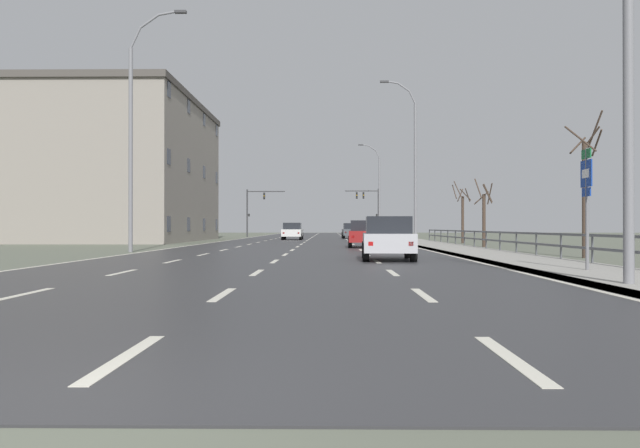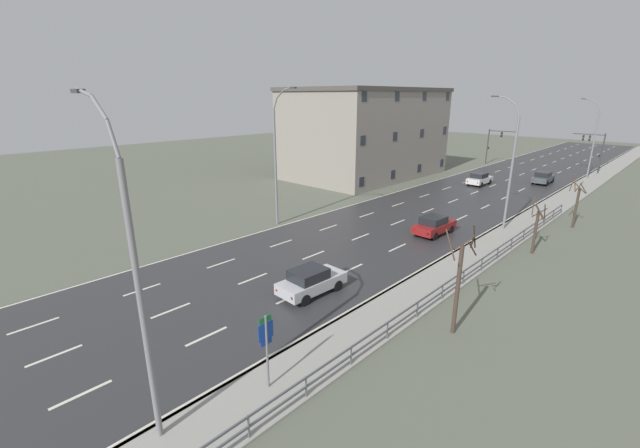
{
  "view_description": "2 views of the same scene",
  "coord_description": "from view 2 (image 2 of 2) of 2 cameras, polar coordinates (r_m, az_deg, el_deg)",
  "views": [
    {
      "loc": [
        1.86,
        -3.85,
        1.21
      ],
      "look_at": [
        0.86,
        69.87,
        1.52
      ],
      "focal_mm": 36.2,
      "sensor_mm": 36.0,
      "label": 1
    },
    {
      "loc": [
        18.84,
        4.45,
        10.86
      ],
      "look_at": [
        0.0,
        24.25,
        2.2
      ],
      "focal_mm": 22.74,
      "sensor_mm": 36.0,
      "label": 2
    }
  ],
  "objects": [
    {
      "name": "guardrail",
      "position": [
        26.86,
        20.74,
        -5.85
      ],
      "size": [
        0.07,
        39.55,
        1.0
      ],
      "color": "#515459",
      "rests_on": "ground"
    },
    {
      "name": "street_lamp_left_bank",
      "position": [
        34.84,
        -6.12,
        8.86
      ],
      "size": [
        2.77,
        0.24,
        11.57
      ],
      "color": "slate",
      "rests_on": "ground"
    },
    {
      "name": "street_lamp_midground",
      "position": [
        36.66,
        25.17,
        7.3
      ],
      "size": [
        2.43,
        0.24,
        10.94
      ],
      "color": "slate",
      "rests_on": "ground"
    },
    {
      "name": "street_lamp_distant",
      "position": [
        65.94,
        34.0,
        9.71
      ],
      "size": [
        2.49,
        0.24,
        10.59
      ],
      "color": "slate",
      "rests_on": "ground"
    },
    {
      "name": "traffic_signal_right",
      "position": [
        71.37,
        34.21,
        9.05
      ],
      "size": [
        4.14,
        0.36,
        5.82
      ],
      "color": "#38383A",
      "rests_on": "ground"
    },
    {
      "name": "street_lamp_foreground",
      "position": [
        13.31,
        -24.43,
        -8.3
      ],
      "size": [
        2.74,
        0.24,
        11.1
      ],
      "color": "slate",
      "rests_on": "ground"
    },
    {
      "name": "bare_tree_near",
      "position": [
        19.94,
        18.93,
        -7.89
      ],
      "size": [
        1.41,
        1.48,
        5.67
      ],
      "color": "#423328",
      "rests_on": "ground"
    },
    {
      "name": "traffic_signal_left",
      "position": [
        73.65,
        23.18,
        10.64
      ],
      "size": [
        4.61,
        0.36,
        5.68
      ],
      "color": "#38383A",
      "rests_on": "ground"
    },
    {
      "name": "car_far_right",
      "position": [
        55.63,
        21.52,
        5.94
      ],
      "size": [
        1.88,
        4.12,
        1.57
      ],
      "rotation": [
        0.0,
        0.0,
        -0.01
      ],
      "color": "silver",
      "rests_on": "ground"
    },
    {
      "name": "car_near_left",
      "position": [
        60.0,
        28.9,
        5.75
      ],
      "size": [
        1.9,
        4.13,
        1.57
      ],
      "rotation": [
        0.0,
        0.0,
        0.02
      ],
      "color": "#474C51",
      "rests_on": "ground"
    },
    {
      "name": "highway_sign",
      "position": [
        15.88,
        -7.54,
        -16.27
      ],
      "size": [
        0.09,
        0.68,
        3.21
      ],
      "color": "slate",
      "rests_on": "ground"
    },
    {
      "name": "car_far_left",
      "position": [
        34.32,
        15.77,
        -0.14
      ],
      "size": [
        1.95,
        4.16,
        1.57
      ],
      "rotation": [
        0.0,
        0.0,
        -0.04
      ],
      "color": "maroon",
      "rests_on": "ground"
    },
    {
      "name": "brick_building",
      "position": [
        58.23,
        6.43,
        12.65
      ],
      "size": [
        14.18,
        22.01,
        11.91
      ],
      "color": "gray",
      "rests_on": "ground"
    },
    {
      "name": "ground_plane",
      "position": [
        48.69,
        19.69,
        3.58
      ],
      "size": [
        160.0,
        160.0,
        0.12
      ],
      "color": "#5B6051"
    },
    {
      "name": "bare_tree_mid",
      "position": [
        32.54,
        28.11,
        -0.52
      ],
      "size": [
        1.01,
        1.05,
        4.12
      ],
      "color": "#423328",
      "rests_on": "ground"
    },
    {
      "name": "bare_tree_far",
      "position": [
        40.76,
        32.36,
        2.4
      ],
      "size": [
        1.26,
        1.27,
        4.6
      ],
      "color": "#423328",
      "rests_on": "ground"
    },
    {
      "name": "road_asphalt_strip",
      "position": [
        59.65,
        24.52,
        5.51
      ],
      "size": [
        14.0,
        120.0,
        0.03
      ],
      "color": "#303033",
      "rests_on": "ground"
    },
    {
      "name": "sidewalk_right",
      "position": [
        57.54,
        32.39,
        4.01
      ],
      "size": [
        3.0,
        120.0,
        0.12
      ],
      "color": "gray",
      "rests_on": "ground"
    },
    {
      "name": "car_mid_centre",
      "position": [
        23.31,
        -1.27,
        -7.98
      ],
      "size": [
        1.97,
        4.17,
        1.57
      ],
      "rotation": [
        0.0,
        0.0,
        -0.04
      ],
      "color": "#B7B7BC",
      "rests_on": "ground"
    }
  ]
}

